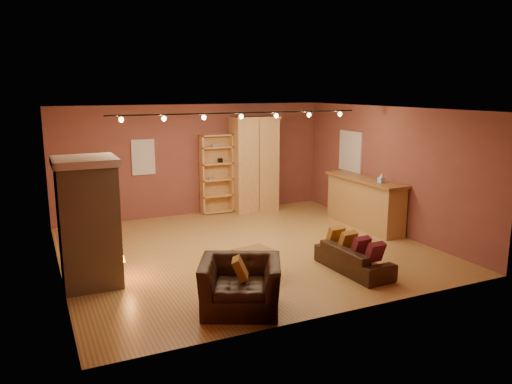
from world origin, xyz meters
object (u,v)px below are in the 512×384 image
bookcase (216,173)px  armoire (254,164)px  loveseat (354,253)px  fireplace (89,222)px  armchair (240,277)px  coffee_table (255,254)px  bar_counter (365,202)px

bookcase → armoire: armoire is taller
bookcase → loveseat: bookcase is taller
fireplace → armchair: (1.84, -1.92, -0.55)m
armoire → loveseat: size_ratio=1.55×
fireplace → loveseat: 4.54m
fireplace → coffee_table: (2.62, -0.78, -0.68)m
bar_counter → coffee_table: (-3.62, -1.77, -0.20)m
bar_counter → bookcase: bearing=134.2°
fireplace → armchair: fireplace is taller
bookcase → fireplace: bearing=-133.7°
armchair → coffee_table: size_ratio=1.95×
bar_counter → loveseat: (-1.96, -2.32, -0.26)m
bookcase → loveseat: (0.71, -5.07, -0.71)m
armchair → coffee_table: armchair is taller
armoire → fireplace: bearing=-142.3°
bar_counter → loveseat: bar_counter is taller
bookcase → bar_counter: (2.67, -2.75, -0.45)m
armoire → coffee_table: (-1.96, -4.31, -0.86)m
loveseat → coffee_table: loveseat is taller
bar_counter → armchair: bar_counter is taller
fireplace → coffee_table: bearing=-16.5°
fireplace → armchair: 2.72m
armoire → loveseat: armoire is taller
loveseat → armchair: size_ratio=1.17×
loveseat → bookcase: bearing=5.2°
bar_counter → loveseat: bearing=-130.2°
loveseat → armchair: 2.52m
bar_counter → armchair: (-4.40, -2.92, -0.08)m
fireplace → armoire: size_ratio=0.86×
coffee_table → armoire: bearing=65.6°
armoire → bar_counter: (1.67, -2.54, -0.66)m
armoire → coffee_table: 4.81m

